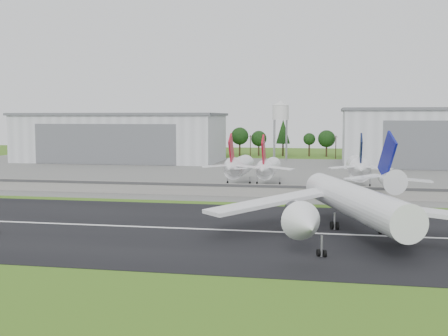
% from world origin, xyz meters
% --- Properties ---
extents(ground, '(600.00, 600.00, 0.00)m').
position_xyz_m(ground, '(0.00, 0.00, 0.00)').
color(ground, '#3A6618').
rests_on(ground, ground).
extents(runway, '(320.00, 60.00, 0.10)m').
position_xyz_m(runway, '(0.00, 10.00, 0.05)').
color(runway, black).
rests_on(runway, ground).
extents(runway_centerline, '(220.00, 1.00, 0.02)m').
position_xyz_m(runway_centerline, '(0.00, 10.00, 0.11)').
color(runway_centerline, white).
rests_on(runway_centerline, runway).
extents(apron, '(320.00, 150.00, 0.10)m').
position_xyz_m(apron, '(0.00, 120.00, 0.05)').
color(apron, slate).
rests_on(apron, ground).
extents(blast_fence, '(240.00, 0.61, 3.50)m').
position_xyz_m(blast_fence, '(0.00, 54.99, 1.81)').
color(blast_fence, gray).
rests_on(blast_fence, ground).
extents(hangar_west, '(97.00, 44.00, 23.20)m').
position_xyz_m(hangar_west, '(-80.00, 164.92, 11.63)').
color(hangar_west, silver).
rests_on(hangar_west, ground).
extents(water_tower, '(8.40, 8.40, 29.40)m').
position_xyz_m(water_tower, '(-5.00, 185.00, 24.55)').
color(water_tower, '#99999E').
rests_on(water_tower, ground).
extents(utility_poles, '(230.00, 3.00, 12.00)m').
position_xyz_m(utility_poles, '(0.00, 200.00, 0.00)').
color(utility_poles, black).
rests_on(utility_poles, ground).
extents(treeline, '(320.00, 16.00, 22.00)m').
position_xyz_m(treeline, '(0.00, 215.00, 0.00)').
color(treeline, black).
rests_on(treeline, ground).
extents(main_airliner, '(54.62, 57.96, 18.17)m').
position_xyz_m(main_airliner, '(23.50, 9.58, 4.89)').
color(main_airliner, white).
rests_on(main_airliner, runway).
extents(parked_jet_red_a, '(7.36, 31.29, 16.70)m').
position_xyz_m(parked_jet_red_a, '(-8.38, 76.56, 6.19)').
color(parked_jet_red_a, white).
rests_on(parked_jet_red_a, ground).
extents(parked_jet_red_b, '(7.36, 31.29, 16.40)m').
position_xyz_m(parked_jet_red_b, '(0.83, 76.51, 5.91)').
color(parked_jet_red_b, white).
rests_on(parked_jet_red_b, ground).
extents(parked_jet_navy, '(7.36, 31.29, 16.94)m').
position_xyz_m(parked_jet_navy, '(27.44, 76.59, 6.42)').
color(parked_jet_navy, white).
rests_on(parked_jet_navy, ground).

